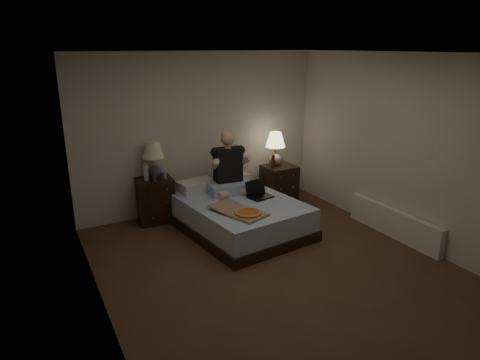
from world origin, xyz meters
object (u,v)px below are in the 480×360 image
bed (239,215)px  soda_can (164,176)px  nightstand_right (279,185)px  radiator (393,223)px  nightstand_left (155,200)px  beer_bottle_left (154,174)px  laptop (261,190)px  person (229,162)px  lamp_left (153,160)px  lamp_right (275,149)px  pizza_box (248,213)px  beer_bottle_right (273,161)px  water_bottle (146,172)px

bed → soda_can: size_ratio=18.61×
nightstand_right → radiator: size_ratio=0.41×
nightstand_left → beer_bottle_left: beer_bottle_left is taller
laptop → nightstand_right: bearing=31.0°
person → bed: bearing=-90.8°
lamp_left → soda_can: size_ratio=5.60×
lamp_right → beer_bottle_left: 2.06m
lamp_left → pizza_box: size_ratio=0.74×
pizza_box → laptop: bearing=27.5°
beer_bottle_left → laptop: beer_bottle_left is taller
bed → radiator: (1.82, -1.19, -0.03)m
pizza_box → beer_bottle_right: bearing=27.4°
beer_bottle_right → pizza_box: 1.65m
bed → beer_bottle_left: beer_bottle_left is taller
bed → person: bearing=77.4°
soda_can → pizza_box: bearing=-65.0°
water_bottle → laptop: water_bottle is taller
nightstand_left → pizza_box: 1.70m
lamp_right → person: person is taller
nightstand_left → laptop: size_ratio=1.99×
beer_bottle_right → lamp_right: bearing=48.3°
beer_bottle_left → nightstand_right: bearing=-2.7°
bed → lamp_left: lamp_left is taller
lamp_right → soda_can: lamp_right is taller
lamp_right → radiator: lamp_right is taller
person → laptop: 0.62m
bed → nightstand_left: bearing=129.6°
bed → radiator: bed is taller
lamp_right → laptop: 1.13m
beer_bottle_left → radiator: bearing=-34.7°
nightstand_left → lamp_left: (0.01, 0.00, 0.62)m
lamp_right → nightstand_right: bearing=-52.9°
pizza_box → lamp_left: bearing=97.8°
beer_bottle_left → pizza_box: 1.61m
bed → lamp_right: (1.06, 0.73, 0.71)m
water_bottle → lamp_left: bearing=19.2°
laptop → radiator: (1.49, -1.14, -0.39)m
bed → lamp_right: lamp_right is taller
nightstand_right → nightstand_left: bearing=171.6°
pizza_box → lamp_right: bearing=27.6°
lamp_left → person: person is taller
person → lamp_right: bearing=23.8°
beer_bottle_right → laptop: beer_bottle_right is taller
beer_bottle_right → laptop: size_ratio=0.68×
lamp_left → beer_bottle_left: lamp_left is taller
person → radiator: person is taller
lamp_right → pizza_box: size_ratio=0.74×
lamp_right → pizza_box: (-1.23, -1.32, -0.44)m
lamp_left → person: 1.12m
bed → soda_can: (-0.83, 0.81, 0.50)m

